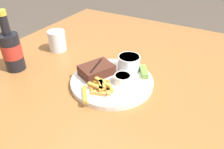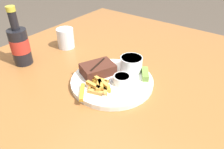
{
  "view_description": "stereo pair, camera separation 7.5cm",
  "coord_description": "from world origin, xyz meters",
  "px_view_note": "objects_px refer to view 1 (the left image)",
  "views": [
    {
      "loc": [
        -0.54,
        -0.31,
        1.2
      ],
      "look_at": [
        0.0,
        0.0,
        0.78
      ],
      "focal_mm": 35.0,
      "sensor_mm": 36.0,
      "label": 1
    },
    {
      "loc": [
        -0.5,
        -0.37,
        1.2
      ],
      "look_at": [
        0.0,
        0.0,
        0.78
      ],
      "focal_mm": 35.0,
      "sensor_mm": 36.0,
      "label": 2
    }
  ],
  "objects_px": {
    "pickle_spear": "(144,72)",
    "beer_bottle": "(12,50)",
    "dipping_sauce_cup": "(123,78)",
    "drinking_glass": "(57,41)",
    "dinner_plate": "(112,81)",
    "fork_utensil": "(109,92)",
    "coleslaw_cup": "(129,62)",
    "steak_portion": "(97,69)"
  },
  "relations": [
    {
      "from": "pickle_spear",
      "to": "beer_bottle",
      "type": "bearing_deg",
      "value": 111.84
    },
    {
      "from": "dipping_sauce_cup",
      "to": "drinking_glass",
      "type": "height_order",
      "value": "drinking_glass"
    },
    {
      "from": "dinner_plate",
      "to": "fork_utensil",
      "type": "xyz_separation_m",
      "value": [
        -0.07,
        -0.03,
        0.01
      ]
    },
    {
      "from": "dipping_sauce_cup",
      "to": "beer_bottle",
      "type": "distance_m",
      "value": 0.43
    },
    {
      "from": "beer_bottle",
      "to": "drinking_glass",
      "type": "height_order",
      "value": "beer_bottle"
    },
    {
      "from": "coleslaw_cup",
      "to": "steak_portion",
      "type": "bearing_deg",
      "value": 136.01
    },
    {
      "from": "pickle_spear",
      "to": "drinking_glass",
      "type": "height_order",
      "value": "drinking_glass"
    },
    {
      "from": "coleslaw_cup",
      "to": "drinking_glass",
      "type": "relative_size",
      "value": 0.92
    },
    {
      "from": "coleslaw_cup",
      "to": "dipping_sauce_cup",
      "type": "relative_size",
      "value": 1.44
    },
    {
      "from": "beer_bottle",
      "to": "pickle_spear",
      "type": "bearing_deg",
      "value": -68.16
    },
    {
      "from": "dipping_sauce_cup",
      "to": "drinking_glass",
      "type": "xyz_separation_m",
      "value": [
        0.11,
        0.38,
        0.01
      ]
    },
    {
      "from": "dinner_plate",
      "to": "beer_bottle",
      "type": "bearing_deg",
      "value": 104.65
    },
    {
      "from": "coleslaw_cup",
      "to": "pickle_spear",
      "type": "height_order",
      "value": "coleslaw_cup"
    },
    {
      "from": "fork_utensil",
      "to": "drinking_glass",
      "type": "height_order",
      "value": "drinking_glass"
    },
    {
      "from": "dinner_plate",
      "to": "drinking_glass",
      "type": "height_order",
      "value": "drinking_glass"
    },
    {
      "from": "steak_portion",
      "to": "beer_bottle",
      "type": "relative_size",
      "value": 0.6
    },
    {
      "from": "dipping_sauce_cup",
      "to": "dinner_plate",
      "type": "bearing_deg",
      "value": 91.77
    },
    {
      "from": "dinner_plate",
      "to": "dipping_sauce_cup",
      "type": "xyz_separation_m",
      "value": [
        0.0,
        -0.04,
        0.03
      ]
    },
    {
      "from": "dinner_plate",
      "to": "beer_bottle",
      "type": "distance_m",
      "value": 0.39
    },
    {
      "from": "steak_portion",
      "to": "coleslaw_cup",
      "type": "relative_size",
      "value": 1.69
    },
    {
      "from": "fork_utensil",
      "to": "beer_bottle",
      "type": "bearing_deg",
      "value": 71.82
    },
    {
      "from": "steak_portion",
      "to": "fork_utensil",
      "type": "xyz_separation_m",
      "value": [
        -0.07,
        -0.09,
        -0.02
      ]
    },
    {
      "from": "pickle_spear",
      "to": "dinner_plate",
      "type": "bearing_deg",
      "value": 135.86
    },
    {
      "from": "dipping_sauce_cup",
      "to": "pickle_spear",
      "type": "xyz_separation_m",
      "value": [
        0.08,
        -0.04,
        -0.01
      ]
    },
    {
      "from": "pickle_spear",
      "to": "drinking_glass",
      "type": "distance_m",
      "value": 0.42
    },
    {
      "from": "dinner_plate",
      "to": "pickle_spear",
      "type": "xyz_separation_m",
      "value": [
        0.09,
        -0.08,
        0.02
      ]
    },
    {
      "from": "dipping_sauce_cup",
      "to": "fork_utensil",
      "type": "height_order",
      "value": "dipping_sauce_cup"
    },
    {
      "from": "pickle_spear",
      "to": "beer_bottle",
      "type": "relative_size",
      "value": 0.31
    },
    {
      "from": "dipping_sauce_cup",
      "to": "pickle_spear",
      "type": "relative_size",
      "value": 0.79
    },
    {
      "from": "steak_portion",
      "to": "drinking_glass",
      "type": "distance_m",
      "value": 0.3
    },
    {
      "from": "dinner_plate",
      "to": "beer_bottle",
      "type": "height_order",
      "value": "beer_bottle"
    },
    {
      "from": "dinner_plate",
      "to": "drinking_glass",
      "type": "distance_m",
      "value": 0.36
    },
    {
      "from": "dinner_plate",
      "to": "drinking_glass",
      "type": "bearing_deg",
      "value": 72.62
    },
    {
      "from": "fork_utensil",
      "to": "dinner_plate",
      "type": "bearing_deg",
      "value": 0.0
    },
    {
      "from": "pickle_spear",
      "to": "coleslaw_cup",
      "type": "bearing_deg",
      "value": 84.9
    },
    {
      "from": "steak_portion",
      "to": "dipping_sauce_cup",
      "type": "relative_size",
      "value": 2.43
    },
    {
      "from": "dipping_sauce_cup",
      "to": "coleslaw_cup",
      "type": "bearing_deg",
      "value": 13.06
    },
    {
      "from": "steak_portion",
      "to": "dipping_sauce_cup",
      "type": "xyz_separation_m",
      "value": [
        -0.0,
        -0.1,
        -0.0
      ]
    },
    {
      "from": "steak_portion",
      "to": "pickle_spear",
      "type": "relative_size",
      "value": 1.92
    },
    {
      "from": "dinner_plate",
      "to": "pickle_spear",
      "type": "bearing_deg",
      "value": -44.14
    },
    {
      "from": "dinner_plate",
      "to": "dipping_sauce_cup",
      "type": "distance_m",
      "value": 0.05
    },
    {
      "from": "dinner_plate",
      "to": "pickle_spear",
      "type": "height_order",
      "value": "pickle_spear"
    }
  ]
}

